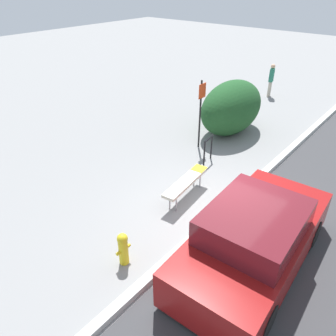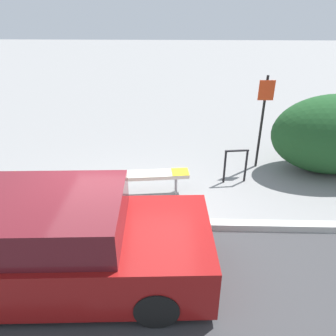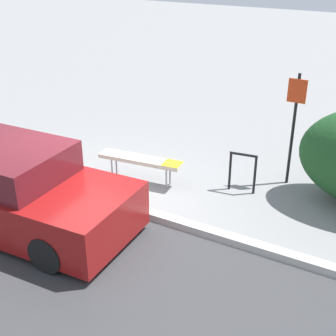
{
  "view_description": "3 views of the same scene",
  "coord_description": "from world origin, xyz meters",
  "px_view_note": "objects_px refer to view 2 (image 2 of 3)",
  "views": [
    {
      "loc": [
        -5.52,
        -3.07,
        5.17
      ],
      "look_at": [
        -0.05,
        1.47,
        0.92
      ],
      "focal_mm": 35.0,
      "sensor_mm": 36.0,
      "label": 1
    },
    {
      "loc": [
        0.87,
        -4.97,
        3.88
      ],
      "look_at": [
        0.7,
        0.92,
        0.78
      ],
      "focal_mm": 35.0,
      "sensor_mm": 36.0,
      "label": 2
    },
    {
      "loc": [
        5.05,
        -6.14,
        4.51
      ],
      "look_at": [
        1.19,
        0.62,
        0.74
      ],
      "focal_mm": 50.0,
      "sensor_mm": 36.0,
      "label": 3
    }
  ],
  "objects_px": {
    "bench": "(148,175)",
    "bike_rack": "(236,163)",
    "parked_car_near": "(66,244)",
    "sign_post": "(263,114)",
    "fire_hydrant": "(18,187)"
  },
  "relations": [
    {
      "from": "bench",
      "to": "bike_rack",
      "type": "distance_m",
      "value": 2.07
    },
    {
      "from": "bench",
      "to": "bike_rack",
      "type": "relative_size",
      "value": 2.19
    },
    {
      "from": "parked_car_near",
      "to": "bike_rack",
      "type": "bearing_deg",
      "value": 43.0
    },
    {
      "from": "bench",
      "to": "sign_post",
      "type": "xyz_separation_m",
      "value": [
        2.65,
        1.44,
        0.9
      ]
    },
    {
      "from": "bike_rack",
      "to": "parked_car_near",
      "type": "relative_size",
      "value": 0.19
    },
    {
      "from": "bike_rack",
      "to": "fire_hydrant",
      "type": "xyz_separation_m",
      "value": [
        -4.62,
        -1.05,
        -0.09
      ]
    },
    {
      "from": "bike_rack",
      "to": "sign_post",
      "type": "xyz_separation_m",
      "value": [
        0.68,
        0.81,
        0.88
      ]
    },
    {
      "from": "bike_rack",
      "to": "parked_car_near",
      "type": "distance_m",
      "value": 4.27
    },
    {
      "from": "bike_rack",
      "to": "bench",
      "type": "bearing_deg",
      "value": -162.18
    },
    {
      "from": "fire_hydrant",
      "to": "bike_rack",
      "type": "bearing_deg",
      "value": 12.77
    },
    {
      "from": "fire_hydrant",
      "to": "sign_post",
      "type": "bearing_deg",
      "value": 19.31
    },
    {
      "from": "bench",
      "to": "bike_rack",
      "type": "xyz_separation_m",
      "value": [
        1.97,
        0.63,
        0.02
      ]
    },
    {
      "from": "sign_post",
      "to": "bike_rack",
      "type": "bearing_deg",
      "value": -130.1
    },
    {
      "from": "sign_post",
      "to": "parked_car_near",
      "type": "height_order",
      "value": "sign_post"
    },
    {
      "from": "sign_post",
      "to": "fire_hydrant",
      "type": "xyz_separation_m",
      "value": [
        -5.31,
        -1.86,
        -0.98
      ]
    }
  ]
}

